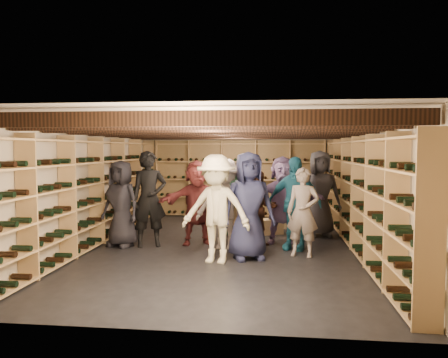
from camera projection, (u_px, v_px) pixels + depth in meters
name	position (u px, v px, depth m)	size (l,w,h in m)	color
ground	(223.00, 247.00, 8.56)	(8.00, 8.00, 0.00)	black
walls	(223.00, 186.00, 8.47)	(5.52, 8.02, 2.40)	#BBAC91
ceiling	(223.00, 124.00, 8.39)	(5.50, 8.00, 0.01)	beige
ceiling_joists	(223.00, 131.00, 8.40)	(5.40, 7.12, 0.18)	black
wine_rack_left	(97.00, 191.00, 8.77)	(0.32, 7.50, 2.15)	tan
wine_rack_right	(359.00, 194.00, 8.19)	(0.32, 7.50, 2.15)	tan
wine_rack_back	(239.00, 179.00, 12.28)	(4.70, 0.30, 2.15)	tan
crate_stack_left	(242.00, 211.00, 11.01)	(0.59, 0.51, 0.68)	tan
crate_stack_right	(270.00, 226.00, 9.83)	(0.59, 0.51, 0.34)	tan
crate_loose	(276.00, 224.00, 10.59)	(0.50, 0.33, 0.17)	tan
person_0	(121.00, 204.00, 8.54)	(0.83, 0.54, 1.69)	black
person_1	(149.00, 199.00, 8.53)	(0.68, 0.45, 1.87)	black
person_3	(216.00, 209.00, 7.32)	(1.18, 0.68, 1.82)	#F2E8B8
person_4	(294.00, 203.00, 8.29)	(1.04, 0.43, 1.77)	#1F6785
person_5	(197.00, 202.00, 8.74)	(1.57, 0.50, 1.69)	maroon
person_6	(249.00, 206.00, 7.56)	(0.91, 0.60, 1.87)	#212547
person_7	(303.00, 212.00, 7.75)	(0.58, 0.38, 1.59)	gray
person_8	(259.00, 209.00, 8.58)	(0.72, 0.56, 1.49)	#49281A
person_9	(225.00, 204.00, 8.34)	(1.11, 0.64, 1.72)	#B5ACA7
person_10	(235.00, 200.00, 9.78)	(0.91, 0.38, 1.55)	#295135
person_11	(283.00, 200.00, 8.82)	(1.64, 0.52, 1.77)	slate
person_12	(320.00, 193.00, 9.56)	(0.92, 0.60, 1.88)	#3A393E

